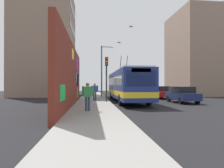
# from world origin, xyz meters

# --- Properties ---
(ground_plane) EXTENTS (80.00, 80.00, 0.00)m
(ground_plane) POSITION_xyz_m (0.00, 0.00, 0.00)
(ground_plane) COLOR black
(sidewalk_slab) EXTENTS (48.00, 3.20, 0.15)m
(sidewalk_slab) POSITION_xyz_m (0.00, 1.60, 0.07)
(sidewalk_slab) COLOR gray
(sidewalk_slab) RESTS_ON ground_plane
(graffiti_wall) EXTENTS (14.73, 0.32, 4.90)m
(graffiti_wall) POSITION_xyz_m (-3.61, 3.35, 2.45)
(graffiti_wall) COLOR maroon
(graffiti_wall) RESTS_ON ground_plane
(building_far_left) EXTENTS (10.11, 8.58, 16.69)m
(building_far_left) POSITION_xyz_m (13.10, 9.20, 8.34)
(building_far_left) COLOR gray
(building_far_left) RESTS_ON ground_plane
(building_far_right) EXTENTS (9.82, 9.56, 13.97)m
(building_far_right) POSITION_xyz_m (12.10, -17.00, 6.99)
(building_far_right) COLOR gray
(building_far_right) RESTS_ON ground_plane
(city_bus) EXTENTS (12.12, 2.64, 4.96)m
(city_bus) POSITION_xyz_m (0.60, -1.80, 1.77)
(city_bus) COLOR navy
(city_bus) RESTS_ON ground_plane
(parked_car_navy) EXTENTS (4.10, 1.81, 1.58)m
(parked_car_navy) POSITION_xyz_m (-1.03, -7.00, 0.83)
(parked_car_navy) COLOR navy
(parked_car_navy) RESTS_ON ground_plane
(parked_car_red) EXTENTS (4.45, 1.77, 1.58)m
(parked_car_red) POSITION_xyz_m (4.99, -7.00, 0.83)
(parked_car_red) COLOR #B21E19
(parked_car_red) RESTS_ON ground_plane
(parked_car_white) EXTENTS (4.36, 1.83, 1.58)m
(parked_car_white) POSITION_xyz_m (11.10, -7.00, 0.83)
(parked_car_white) COLOR white
(parked_car_white) RESTS_ON ground_plane
(pedestrian_near_wall) EXTENTS (0.23, 0.69, 1.72)m
(pedestrian_near_wall) POSITION_xyz_m (-7.06, 1.99, 1.17)
(pedestrian_near_wall) COLOR #2D3F59
(pedestrian_near_wall) RESTS_ON sidewalk_slab
(pedestrian_midblock) EXTENTS (0.23, 0.70, 1.75)m
(pedestrian_midblock) POSITION_xyz_m (0.75, 1.45, 1.19)
(pedestrian_midblock) COLOR #2D3F59
(pedestrian_midblock) RESTS_ON sidewalk_slab
(traffic_light) EXTENTS (0.49, 0.28, 4.28)m
(traffic_light) POSITION_xyz_m (-0.66, 0.35, 3.02)
(traffic_light) COLOR #2D382D
(traffic_light) RESTS_ON sidewalk_slab
(street_lamp) EXTENTS (0.44, 1.70, 6.88)m
(street_lamp) POSITION_xyz_m (6.85, 0.27, 4.08)
(street_lamp) COLOR #4C4C51
(street_lamp) RESTS_ON sidewalk_slab
(flying_pigeons) EXTENTS (1.51, 1.72, 1.77)m
(flying_pigeons) POSITION_xyz_m (3.28, -2.09, 7.64)
(flying_pigeons) COLOR #47474C
(curbside_puddle) EXTENTS (1.20, 1.20, 0.00)m
(curbside_puddle) POSITION_xyz_m (-0.93, -0.60, 0.00)
(curbside_puddle) COLOR black
(curbside_puddle) RESTS_ON ground_plane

